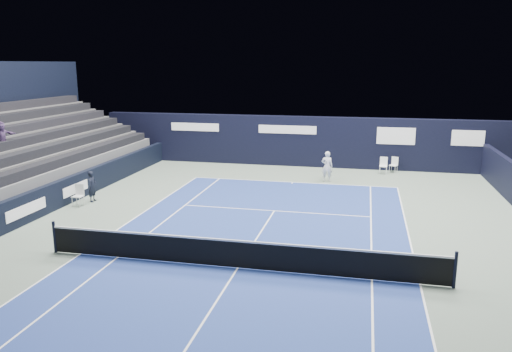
{
  "coord_description": "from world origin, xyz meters",
  "views": [
    {
      "loc": [
        3.71,
        -14.15,
        6.28
      ],
      "look_at": [
        -1.04,
        7.38,
        1.3
      ],
      "focal_mm": 35.0,
      "sensor_mm": 36.0,
      "label": 1
    }
  ],
  "objects_px": {
    "line_judge_chair": "(79,194)",
    "tennis_net": "(238,253)",
    "folding_chair_back_a": "(395,162)",
    "folding_chair_back_b": "(383,164)",
    "tennis_player": "(327,166)"
  },
  "relations": [
    {
      "from": "folding_chair_back_b",
      "to": "tennis_player",
      "type": "bearing_deg",
      "value": -134.04
    },
    {
      "from": "folding_chair_back_a",
      "to": "tennis_net",
      "type": "bearing_deg",
      "value": -84.58
    },
    {
      "from": "tennis_net",
      "to": "tennis_player",
      "type": "relative_size",
      "value": 7.74
    },
    {
      "from": "folding_chair_back_a",
      "to": "folding_chair_back_b",
      "type": "bearing_deg",
      "value": -113.96
    },
    {
      "from": "folding_chair_back_b",
      "to": "line_judge_chair",
      "type": "relative_size",
      "value": 0.99
    },
    {
      "from": "line_judge_chair",
      "to": "tennis_net",
      "type": "bearing_deg",
      "value": -31.57
    },
    {
      "from": "folding_chair_back_a",
      "to": "tennis_net",
      "type": "height_order",
      "value": "tennis_net"
    },
    {
      "from": "tennis_net",
      "to": "folding_chair_back_b",
      "type": "bearing_deg",
      "value": 72.36
    },
    {
      "from": "tennis_player",
      "to": "folding_chair_back_b",
      "type": "bearing_deg",
      "value": 41.07
    },
    {
      "from": "folding_chair_back_a",
      "to": "tennis_player",
      "type": "distance_m",
      "value": 4.94
    },
    {
      "from": "folding_chair_back_a",
      "to": "tennis_net",
      "type": "relative_size",
      "value": 0.07
    },
    {
      "from": "folding_chair_back_b",
      "to": "line_judge_chair",
      "type": "height_order",
      "value": "line_judge_chair"
    },
    {
      "from": "tennis_player",
      "to": "folding_chair_back_a",
      "type": "bearing_deg",
      "value": 41.14
    },
    {
      "from": "line_judge_chair",
      "to": "folding_chair_back_b",
      "type": "bearing_deg",
      "value": 35.71
    },
    {
      "from": "folding_chair_back_b",
      "to": "tennis_player",
      "type": "height_order",
      "value": "tennis_player"
    }
  ]
}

